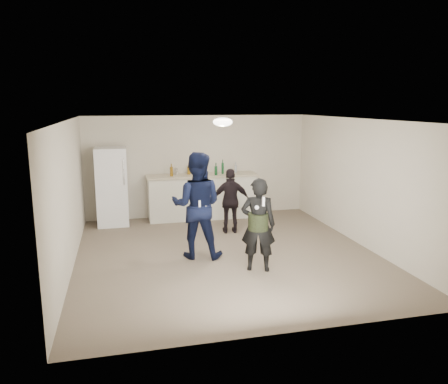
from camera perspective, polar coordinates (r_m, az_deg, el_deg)
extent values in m
plane|color=#6B5B4C|center=(8.33, 0.32, -8.05)|extent=(6.00, 6.00, 0.00)
plane|color=silver|center=(7.85, 0.34, 9.41)|extent=(6.00, 6.00, 0.00)
plane|color=beige|center=(10.89, -3.43, 3.38)|extent=(6.00, 0.00, 6.00)
plane|color=beige|center=(5.22, 8.23, -5.77)|extent=(6.00, 0.00, 6.00)
plane|color=beige|center=(7.82, -19.63, -0.50)|extent=(0.00, 6.00, 6.00)
plane|color=beige|center=(9.04, 17.52, 1.18)|extent=(0.00, 6.00, 6.00)
cube|color=silver|center=(10.71, -2.86, -0.70)|extent=(2.60, 0.56, 1.05)
cube|color=beige|center=(10.61, -2.89, 2.18)|extent=(2.68, 0.64, 0.04)
cube|color=white|center=(10.40, -14.43, 0.69)|extent=(0.70, 0.70, 1.80)
cylinder|color=silver|center=(9.96, -12.97, 2.63)|extent=(0.02, 0.02, 0.60)
ellipsoid|color=white|center=(8.15, -0.17, 9.14)|extent=(0.36, 0.36, 0.16)
cylinder|color=silver|center=(10.59, -6.23, 2.69)|extent=(0.08, 0.08, 0.17)
imported|color=#101A45|center=(7.93, -3.57, -1.75)|extent=(1.12, 0.99, 1.94)
imported|color=black|center=(7.34, 4.48, -4.28)|extent=(0.68, 0.56, 1.59)
cylinder|color=#243216|center=(7.32, 4.49, -3.88)|extent=(0.34, 0.34, 0.28)
imported|color=black|center=(9.46, 0.91, -1.19)|extent=(0.87, 0.46, 1.41)
cube|color=white|center=(7.65, -3.21, -1.65)|extent=(0.04, 0.04, 0.15)
sphere|color=white|center=(7.71, -2.37, -2.06)|extent=(0.07, 0.07, 0.07)
cube|color=white|center=(6.99, 5.17, -1.24)|extent=(0.04, 0.04, 0.15)
sphere|color=white|center=(7.01, 4.30, -2.03)|extent=(0.07, 0.07, 0.07)
cylinder|color=brown|center=(10.40, -6.88, 2.66)|extent=(0.07, 0.07, 0.22)
cylinder|color=#8F6414|center=(10.64, -4.62, 2.83)|extent=(0.08, 0.08, 0.20)
cylinder|color=#144722|center=(10.49, -1.06, 2.80)|extent=(0.07, 0.07, 0.22)
cylinder|color=#AEB4B9|center=(10.92, 1.53, 3.05)|extent=(0.07, 0.07, 0.18)
cylinder|color=#164E26|center=(10.70, -0.17, 3.12)|extent=(0.06, 0.06, 0.27)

